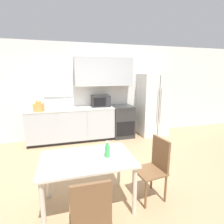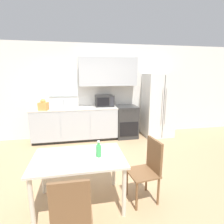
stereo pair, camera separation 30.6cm
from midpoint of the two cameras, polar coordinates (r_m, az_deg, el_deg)
ground_plane at (r=3.57m, az=-2.75°, el=-18.83°), size 12.00×12.00×0.00m
wall_back at (r=5.17m, az=-5.22°, el=7.82°), size 12.00×0.38×2.70m
kitchen_counter at (r=5.02m, az=-10.05°, el=-3.85°), size 2.34×0.63×0.93m
oven_range at (r=5.23m, az=6.30°, el=-3.12°), size 0.61×0.65×0.93m
refrigerator at (r=5.46m, az=16.38°, el=2.10°), size 0.84×0.75×1.86m
kitchen_sink at (r=4.92m, az=-13.92°, el=1.34°), size 0.56×0.42×0.22m
microwave at (r=5.06m, az=-0.72°, el=3.65°), size 0.52×0.35×0.32m
coffee_mug at (r=4.74m, az=-9.69°, el=1.47°), size 0.13×0.09×0.09m
grocery_bag_0 at (r=4.79m, az=-19.84°, el=2.03°), size 0.26×0.23×0.30m
dining_table at (r=2.54m, az=-7.21°, el=-16.43°), size 1.24×0.80×0.73m
dining_chair_near at (r=1.95m, az=-8.06°, el=-29.97°), size 0.41×0.41×0.93m
dining_chair_side at (r=2.75m, az=15.19°, el=-16.62°), size 0.45×0.45×0.93m
drink_bottle at (r=2.45m, az=-0.75°, el=-12.44°), size 0.07×0.07×0.23m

